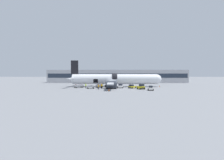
# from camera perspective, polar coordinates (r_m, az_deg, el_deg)

# --- Properties ---
(ground_plane) EXTENTS (500.00, 500.00, 0.00)m
(ground_plane) POSITION_cam_1_polar(r_m,az_deg,el_deg) (50.18, 2.91, -3.30)
(ground_plane) COLOR slate
(terminal_strip) EXTENTS (80.41, 8.23, 7.37)m
(terminal_strip) POSITION_cam_1_polar(r_m,az_deg,el_deg) (88.43, 1.97, 1.44)
(terminal_strip) COLOR #B2B2B7
(terminal_strip) RESTS_ON ground_plane
(airplane) EXTENTS (36.42, 31.58, 10.15)m
(airplane) POSITION_cam_1_polar(r_m,az_deg,el_deg) (57.90, 0.57, 0.25)
(airplane) COLOR white
(airplane) RESTS_ON ground_plane
(baggage_tug_lead) EXTENTS (2.32, 2.86, 1.41)m
(baggage_tug_lead) POSITION_cam_1_polar(r_m,az_deg,el_deg) (52.75, 3.25, -2.37)
(baggage_tug_lead) COLOR white
(baggage_tug_lead) RESTS_ON ground_plane
(baggage_tug_mid) EXTENTS (2.93, 2.87, 1.33)m
(baggage_tug_mid) POSITION_cam_1_polar(r_m,az_deg,el_deg) (51.88, 7.58, -2.50)
(baggage_tug_mid) COLOR yellow
(baggage_tug_mid) RESTS_ON ground_plane
(baggage_tug_rear) EXTENTS (2.05, 2.63, 1.40)m
(baggage_tug_rear) POSITION_cam_1_polar(r_m,az_deg,el_deg) (46.07, 14.53, -3.12)
(baggage_tug_rear) COLOR silver
(baggage_tug_rear) RESTS_ON ground_plane
(baggage_tug_spare) EXTENTS (2.60, 2.96, 1.74)m
(baggage_tug_spare) POSITION_cam_1_polar(r_m,az_deg,el_deg) (48.96, 11.01, -2.61)
(baggage_tug_spare) COLOR yellow
(baggage_tug_spare) RESTS_ON ground_plane
(baggage_cart_loading) EXTENTS (3.62, 2.53, 0.98)m
(baggage_cart_loading) POSITION_cam_1_polar(r_m,az_deg,el_deg) (51.03, -8.03, -2.70)
(baggage_cart_loading) COLOR #999BA0
(baggage_cart_loading) RESTS_ON ground_plane
(baggage_cart_queued) EXTENTS (4.05, 3.07, 1.19)m
(baggage_cart_queued) POSITION_cam_1_polar(r_m,az_deg,el_deg) (54.73, -12.51, -2.29)
(baggage_cart_queued) COLOR #999BA0
(baggage_cart_queued) RESTS_ON ground_plane
(baggage_cart_empty) EXTENTS (3.45, 2.47, 1.21)m
(baggage_cart_empty) POSITION_cam_1_polar(r_m,az_deg,el_deg) (54.35, -4.73, -2.27)
(baggage_cart_empty) COLOR #999BA0
(baggage_cart_empty) RESTS_ON ground_plane
(ground_crew_loader_a) EXTENTS (0.58, 0.56, 1.78)m
(ground_crew_loader_a) POSITION_cam_1_polar(r_m,az_deg,el_deg) (50.16, -3.99, -2.23)
(ground_crew_loader_a) COLOR black
(ground_crew_loader_a) RESTS_ON ground_plane
(ground_crew_loader_b) EXTENTS (0.49, 0.49, 1.54)m
(ground_crew_loader_b) POSITION_cam_1_polar(r_m,az_deg,el_deg) (51.63, -3.78, -2.25)
(ground_crew_loader_b) COLOR black
(ground_crew_loader_b) RESTS_ON ground_plane
(ground_crew_driver) EXTENTS (0.53, 0.53, 1.65)m
(ground_crew_driver) POSITION_cam_1_polar(r_m,az_deg,el_deg) (47.66, -5.13, -2.55)
(ground_crew_driver) COLOR #2D2D33
(ground_crew_driver) RESTS_ON ground_plane
(ground_crew_supervisor) EXTENTS (0.48, 0.55, 1.61)m
(ground_crew_supervisor) POSITION_cam_1_polar(r_m,az_deg,el_deg) (53.00, -9.96, -2.12)
(ground_crew_supervisor) COLOR #2D2D33
(ground_crew_supervisor) RESTS_ON ground_plane
(suitcase_on_tarmac_upright) EXTENTS (0.50, 0.28, 0.73)m
(suitcase_on_tarmac_upright) POSITION_cam_1_polar(r_m,az_deg,el_deg) (51.04, -5.39, -2.87)
(suitcase_on_tarmac_upright) COLOR #2D2D33
(suitcase_on_tarmac_upright) RESTS_ON ground_plane
(safety_cone_nose) EXTENTS (0.46, 0.46, 0.62)m
(safety_cone_nose) POSITION_cam_1_polar(r_m,az_deg,el_deg) (60.13, 17.66, -2.22)
(safety_cone_nose) COLOR black
(safety_cone_nose) RESTS_ON ground_plane
(safety_cone_engine_left) EXTENTS (0.59, 0.59, 0.73)m
(safety_cone_engine_left) POSITION_cam_1_polar(r_m,az_deg,el_deg) (42.65, -1.16, -3.80)
(safety_cone_engine_left) COLOR black
(safety_cone_engine_left) RESTS_ON ground_plane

